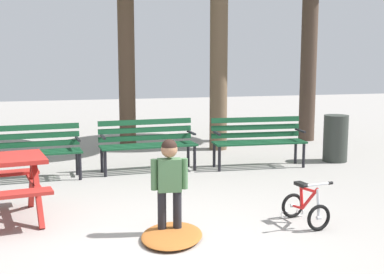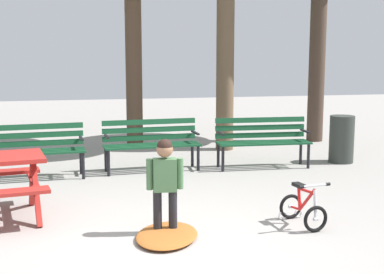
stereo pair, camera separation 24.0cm
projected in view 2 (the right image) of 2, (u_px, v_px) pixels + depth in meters
ground at (154, 250)px, 5.39m from camera, size 36.00×36.00×0.00m
park_bench_far_left at (32, 147)px, 8.36m from camera, size 1.63×0.58×0.85m
park_bench_left at (151, 140)px, 8.97m from camera, size 1.62×0.55×0.85m
park_bench_right at (262, 138)px, 9.23m from camera, size 1.62×0.54×0.85m
child_standing at (165, 179)px, 5.76m from camera, size 0.40×0.18×1.05m
kids_bicycle at (303, 208)px, 6.13m from camera, size 0.43×0.60×0.54m
leaf_pile at (167, 235)px, 5.71m from camera, size 0.92×1.09×0.07m
trash_bin at (342, 139)px, 9.65m from camera, size 0.44×0.44×0.85m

